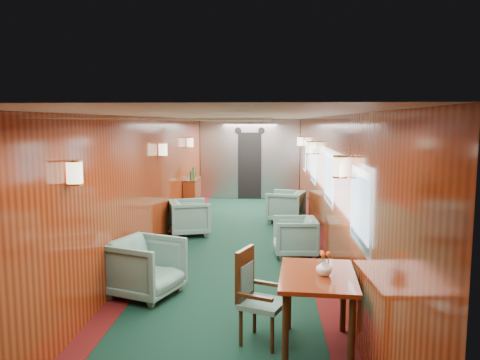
{
  "coord_description": "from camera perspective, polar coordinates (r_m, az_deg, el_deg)",
  "views": [
    {
      "loc": [
        0.58,
        -8.12,
        2.31
      ],
      "look_at": [
        0.0,
        1.19,
        1.15
      ],
      "focal_mm": 35.0,
      "sensor_mm": 36.0,
      "label": 1
    }
  ],
  "objects": [
    {
      "name": "wall_sconces",
      "position": [
        8.72,
        -0.25,
        3.67
      ],
      "size": [
        2.97,
        7.97,
        0.25
      ],
      "color": "beige",
      "rests_on": "ground"
    },
    {
      "name": "windows_right",
      "position": [
        8.46,
        9.71,
        1.15
      ],
      "size": [
        0.02,
        8.6,
        0.8
      ],
      "color": "silver",
      "rests_on": "ground"
    },
    {
      "name": "flower_vase",
      "position": [
        4.78,
        10.22,
        -10.42
      ],
      "size": [
        0.21,
        0.21,
        0.16
      ],
      "primitive_type": "imported",
      "rotation": [
        0.0,
        0.0,
        0.4
      ],
      "color": "silver",
      "rests_on": "dining_table"
    },
    {
      "name": "credenza",
      "position": [
        11.81,
        -5.84,
        -1.94
      ],
      "size": [
        0.32,
        1.01,
        1.18
      ],
      "color": "maroon",
      "rests_on": "ground"
    },
    {
      "name": "room",
      "position": [
        8.17,
        -0.52,
        2.35
      ],
      "size": [
        12.0,
        12.1,
        2.4
      ],
      "color": "black",
      "rests_on": "ground"
    },
    {
      "name": "armchair_right_far",
      "position": [
        10.91,
        5.58,
        -3.22
      ],
      "size": [
        0.98,
        0.97,
        0.73
      ],
      "primitive_type": "imported",
      "rotation": [
        0.0,
        0.0,
        -1.85
      ],
      "color": "#224F49",
      "rests_on": "ground"
    },
    {
      "name": "dining_table",
      "position": [
        4.87,
        9.43,
        -12.67
      ],
      "size": [
        0.82,
        1.12,
        0.8
      ],
      "rotation": [
        0.0,
        0.0,
        -0.07
      ],
      "color": "maroon",
      "rests_on": "ground"
    },
    {
      "name": "side_chair",
      "position": [
        5.05,
        1.82,
        -13.48
      ],
      "size": [
        0.57,
        0.58,
        0.99
      ],
      "rotation": [
        0.0,
        0.0,
        -0.39
      ],
      "color": "#224F49",
      "rests_on": "ground"
    },
    {
      "name": "armchair_left_far",
      "position": [
        9.68,
        -6.17,
        -4.55
      ],
      "size": [
        0.99,
        0.98,
        0.72
      ],
      "primitive_type": "imported",
      "rotation": [
        0.0,
        0.0,
        1.88
      ],
      "color": "#224F49",
      "rests_on": "ground"
    },
    {
      "name": "bulkhead",
      "position": [
        14.09,
        1.19,
        2.52
      ],
      "size": [
        2.98,
        0.17,
        2.39
      ],
      "color": "#A0A2A7",
      "rests_on": "ground"
    },
    {
      "name": "armchair_left_near",
      "position": [
        6.45,
        -11.41,
        -10.42
      ],
      "size": [
        1.09,
        1.07,
        0.77
      ],
      "primitive_type": "imported",
      "rotation": [
        0.0,
        0.0,
        1.21
      ],
      "color": "#224F49",
      "rests_on": "ground"
    },
    {
      "name": "armchair_right_near",
      "position": [
        8.22,
        6.71,
        -6.87
      ],
      "size": [
        0.78,
        0.76,
        0.67
      ],
      "primitive_type": "imported",
      "rotation": [
        0.0,
        0.0,
        -1.51
      ],
      "color": "#224F49",
      "rests_on": "ground"
    }
  ]
}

